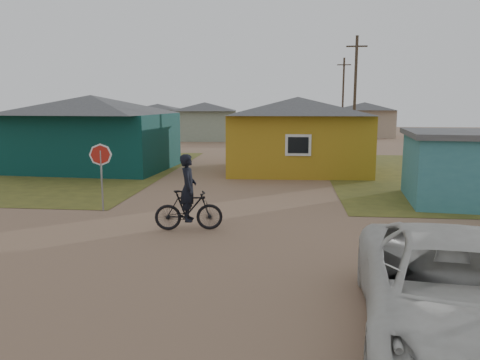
% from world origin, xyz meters
% --- Properties ---
extents(ground, '(120.00, 120.00, 0.00)m').
position_xyz_m(ground, '(0.00, 0.00, 0.00)').
color(ground, '#8A6850').
extents(house_teal, '(8.93, 7.08, 4.00)m').
position_xyz_m(house_teal, '(-8.50, 13.50, 2.05)').
color(house_teal, '#08312E').
rests_on(house_teal, ground).
extents(house_yellow, '(7.72, 6.76, 3.90)m').
position_xyz_m(house_yellow, '(2.50, 14.00, 2.00)').
color(house_yellow, '#AB821A').
rests_on(house_yellow, ground).
extents(house_pale_west, '(7.04, 6.15, 3.60)m').
position_xyz_m(house_pale_west, '(-6.00, 34.00, 1.86)').
color(house_pale_west, gray).
rests_on(house_pale_west, ground).
extents(house_beige_east, '(6.95, 6.05, 3.60)m').
position_xyz_m(house_beige_east, '(10.00, 40.00, 1.86)').
color(house_beige_east, tan).
rests_on(house_beige_east, ground).
extents(house_pale_north, '(6.28, 5.81, 3.40)m').
position_xyz_m(house_pale_north, '(-14.00, 46.00, 1.75)').
color(house_pale_north, gray).
rests_on(house_pale_north, ground).
extents(utility_pole_near, '(1.40, 0.20, 8.00)m').
position_xyz_m(utility_pole_near, '(6.50, 22.00, 4.14)').
color(utility_pole_near, '#413327').
rests_on(utility_pole_near, ground).
extents(utility_pole_far, '(1.40, 0.20, 8.00)m').
position_xyz_m(utility_pole_far, '(7.50, 38.00, 4.14)').
color(utility_pole_far, '#413327').
rests_on(utility_pole_far, ground).
extents(stop_sign, '(0.74, 0.17, 2.28)m').
position_xyz_m(stop_sign, '(-4.16, 3.98, 1.69)').
color(stop_sign, gray).
rests_on(stop_sign, ground).
extents(cyclist, '(2.00, 0.84, 2.19)m').
position_xyz_m(cyclist, '(-0.77, 1.93, 0.80)').
color(cyclist, black).
rests_on(cyclist, ground).
extents(vehicle, '(3.45, 6.23, 1.65)m').
position_xyz_m(vehicle, '(4.55, -4.06, 0.83)').
color(vehicle, silver).
rests_on(vehicle, ground).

